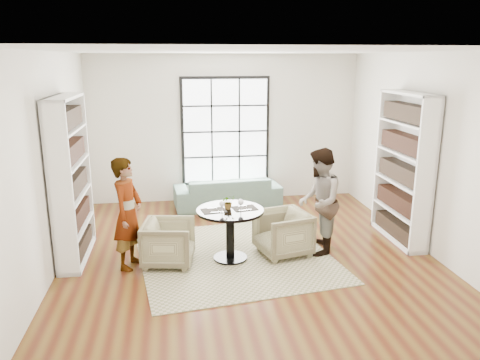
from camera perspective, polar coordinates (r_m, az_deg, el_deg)
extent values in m
plane|color=brown|center=(7.23, 1.01, -9.07)|extent=(6.00, 6.00, 0.00)
plane|color=silver|center=(9.69, -1.81, 6.28)|extent=(5.50, 0.00, 5.50)
plane|color=silver|center=(6.89, -22.15, 1.77)|extent=(0.00, 6.00, 6.00)
plane|color=silver|center=(7.70, 21.75, 3.07)|extent=(0.00, 6.00, 6.00)
plane|color=silver|center=(3.95, 8.17, -6.35)|extent=(5.50, 0.00, 5.50)
plane|color=white|center=(6.62, 1.13, 15.45)|extent=(6.00, 6.00, 0.00)
cube|color=black|center=(9.68, -1.80, 5.97)|extent=(1.82, 0.06, 2.22)
cube|color=white|center=(9.64, -1.77, 5.94)|extent=(1.70, 0.02, 2.10)
cube|color=tan|center=(7.17, -0.63, -9.21)|extent=(3.15, 3.15, 0.01)
cylinder|color=black|center=(7.06, -1.19, -9.47)|extent=(0.50, 0.50, 0.04)
cylinder|color=black|center=(6.93, -1.20, -6.75)|extent=(0.12, 0.12, 0.70)
cylinder|color=black|center=(6.80, -1.22, -3.77)|extent=(0.98, 0.98, 0.04)
imported|color=gray|center=(9.41, -1.55, -1.42)|extent=(2.16, 0.98, 0.61)
imported|color=tan|center=(6.88, -8.69, -7.57)|extent=(0.82, 0.80, 0.65)
imported|color=tan|center=(7.15, 5.23, -6.46)|extent=(0.90, 0.88, 0.68)
imported|color=gray|center=(6.75, -13.53, -3.98)|extent=(0.55, 0.68, 1.60)
imported|color=gray|center=(7.14, 9.62, -2.62)|extent=(0.84, 0.95, 1.62)
cube|color=#2A2825|center=(6.74, -3.22, -3.73)|extent=(0.38, 0.31, 0.01)
cube|color=#2A2825|center=(6.83, 0.57, -3.45)|extent=(0.38, 0.31, 0.01)
cylinder|color=silver|center=(6.67, -2.20, -3.93)|extent=(0.06, 0.06, 0.01)
cylinder|color=silver|center=(6.65, -2.21, -3.53)|extent=(0.01, 0.01, 0.10)
sphere|color=maroon|center=(6.63, -2.22, -2.91)|extent=(0.07, 0.07, 0.07)
ellipsoid|color=white|center=(6.63, -2.22, -2.91)|extent=(0.08, 0.08, 0.09)
cylinder|color=silver|center=(6.72, 0.10, -3.77)|extent=(0.06, 0.06, 0.01)
cylinder|color=silver|center=(6.70, 0.10, -3.35)|extent=(0.01, 0.01, 0.10)
sphere|color=maroon|center=(6.68, 0.10, -2.71)|extent=(0.08, 0.08, 0.08)
ellipsoid|color=white|center=(6.68, 0.10, -2.71)|extent=(0.08, 0.08, 0.09)
imported|color=gray|center=(6.79, -1.44, -2.68)|extent=(0.22, 0.20, 0.21)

